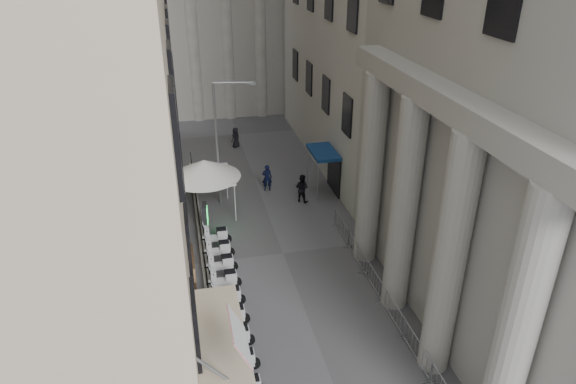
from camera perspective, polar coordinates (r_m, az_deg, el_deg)
name	(u,v)px	position (r m, az deg, el deg)	size (l,w,h in m)	color
iron_fence	(206,276)	(26.91, -9.10, -9.22)	(0.30, 28.00, 1.40)	black
blue_awning	(322,192)	(34.92, 3.80, 0.03)	(1.60, 3.00, 3.00)	navy
scooter_5	(240,371)	(21.83, -5.40, -19.20)	(0.56, 1.40, 1.50)	silver
scooter_6	(235,347)	(22.81, -5.88, -16.76)	(0.56, 1.40, 1.50)	silver
scooter_7	(231,325)	(23.83, -6.31, -14.52)	(0.56, 1.40, 1.50)	silver
scooter_8	(228,306)	(24.88, -6.70, -12.47)	(0.56, 1.40, 1.50)	silver
scooter_9	(225,288)	(25.96, -7.05, -10.58)	(0.56, 1.40, 1.50)	silver
scooter_10	(222,272)	(27.07, -7.36, -8.85)	(0.56, 1.40, 1.50)	silver
scooter_11	(219,258)	(28.20, -7.65, -7.25)	(0.56, 1.40, 1.50)	silver
scooter_12	(217,244)	(29.35, -7.92, -5.78)	(0.56, 1.40, 1.50)	silver
barrier_2	(416,360)	(22.79, 13.99, -17.64)	(0.60, 2.40, 1.10)	#989BA0
barrier_3	(392,320)	(24.43, 11.45, -13.75)	(0.60, 2.40, 1.10)	#989BA0
barrier_4	(372,287)	(26.20, 9.31, -10.36)	(0.60, 2.40, 1.10)	#989BA0
barrier_5	(355,259)	(28.09, 7.48, -7.39)	(0.60, 2.40, 1.10)	#989BA0
barrier_6	(341,235)	(30.06, 5.92, -4.81)	(0.60, 2.40, 1.10)	#989BA0
security_tent	(206,169)	(31.31, -9.15, 2.50)	(4.39, 4.39, 3.57)	silver
street_lamp	(221,135)	(31.65, -7.41, 6.35)	(2.59, 0.64, 7.99)	gray
info_kiosk	(205,218)	(30.18, -9.18, -2.89)	(0.35, 0.87, 1.80)	black
pedestrian_a	(267,178)	(34.67, -2.34, 1.59)	(0.68, 0.45, 1.87)	black
pedestrian_b	(302,188)	(33.21, 1.54, 0.44)	(0.93, 0.72, 1.90)	black
pedestrian_c	(236,137)	(42.29, -5.83, 6.05)	(0.81, 0.53, 1.65)	black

